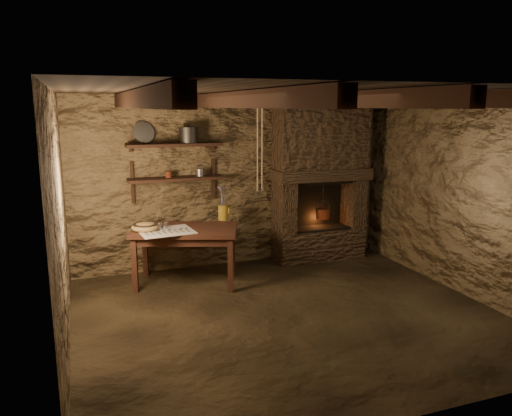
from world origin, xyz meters
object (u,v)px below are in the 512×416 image
object	(u,v)px
wooden_bowl	(145,227)
red_pot	(323,213)
iron_stockpot	(189,136)
stoneware_jug	(223,205)
work_table	(186,254)

from	to	relation	value
wooden_bowl	red_pot	size ratio (longest dim) A/B	0.63
wooden_bowl	iron_stockpot	xyz separation A→B (m)	(0.67, 0.45, 1.08)
red_pot	wooden_bowl	bearing A→B (deg)	-172.79
stoneware_jug	iron_stockpot	world-z (taller)	iron_stockpot
stoneware_jug	iron_stockpot	distance (m)	1.03
work_table	stoneware_jug	xyz separation A→B (m)	(0.58, 0.27, 0.54)
work_table	red_pot	xyz separation A→B (m)	(2.13, 0.37, 0.30)
iron_stockpot	wooden_bowl	bearing A→B (deg)	-146.24
wooden_bowl	red_pot	world-z (taller)	red_pot
wooden_bowl	red_pot	xyz separation A→B (m)	(2.62, 0.33, -0.08)
work_table	iron_stockpot	distance (m)	1.55
wooden_bowl	iron_stockpot	bearing A→B (deg)	33.76
red_pot	stoneware_jug	bearing A→B (deg)	-176.63
stoneware_jug	wooden_bowl	size ratio (longest dim) A/B	1.37
work_table	iron_stockpot	size ratio (longest dim) A/B	5.86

